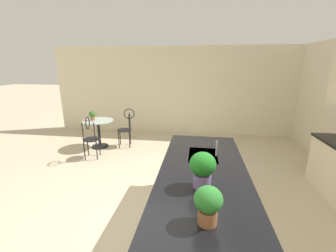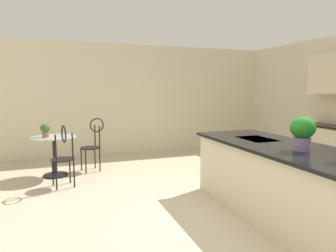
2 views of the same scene
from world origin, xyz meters
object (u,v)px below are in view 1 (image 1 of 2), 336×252
bistro_table (99,131)px  potted_plant_counter_far (208,203)px  potted_plant_on_table (92,115)px  potted_plant_counter_near (203,168)px  chair_near_window (126,126)px  chair_by_island (90,135)px

bistro_table → potted_plant_counter_far: bearing=35.8°
potted_plant_on_table → potted_plant_counter_near: potted_plant_counter_near is taller
potted_plant_counter_far → chair_near_window: bearing=-152.9°
potted_plant_counter_far → potted_plant_on_table: bearing=-142.8°
chair_near_window → potted_plant_counter_far: size_ratio=3.22×
potted_plant_counter_far → bistro_table: bearing=-144.2°
chair_by_island → potted_plant_on_table: 0.86m
potted_plant_counter_far → potted_plant_counter_near: size_ratio=0.85×
chair_near_window → potted_plant_counter_far: potted_plant_counter_far is taller
chair_by_island → chair_near_window: bearing=148.5°
chair_by_island → potted_plant_counter_near: bearing=45.8°
chair_by_island → potted_plant_on_table: bearing=-159.1°
bistro_table → potted_plant_on_table: size_ratio=3.32×
bistro_table → chair_by_island: size_ratio=0.77×
chair_near_window → potted_plant_counter_far: bearing=27.1°
bistro_table → chair_near_window: size_ratio=0.77×
potted_plant_on_table → chair_by_island: bearing=20.9°
bistro_table → chair_near_window: (-0.16, 0.71, 0.13)m
bistro_table → potted_plant_on_table: (0.00, -0.14, 0.43)m
chair_near_window → chair_by_island: 1.07m
bistro_table → potted_plant_on_table: bearing=-89.7°
chair_near_window → potted_plant_counter_near: bearing=30.2°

